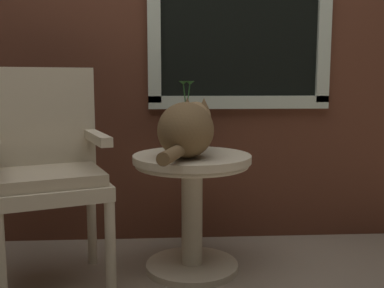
{
  "coord_description": "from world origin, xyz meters",
  "views": [
    {
      "loc": [
        -0.07,
        -1.86,
        0.9
      ],
      "look_at": [
        0.06,
        0.23,
        0.6
      ],
      "focal_mm": 43.13,
      "sensor_mm": 36.0,
      "label": 1
    }
  ],
  "objects": [
    {
      "name": "back_wall",
      "position": [
        0.01,
        0.69,
        1.3
      ],
      "size": [
        4.0,
        0.07,
        2.6
      ],
      "color": "#562D1E",
      "rests_on": "ground_plane"
    },
    {
      "name": "wicker_chair",
      "position": [
        -0.58,
        0.14,
        0.53
      ],
      "size": [
        0.58,
        0.56,
        0.95
      ],
      "color": "beige",
      "rests_on": "ground_plane"
    },
    {
      "name": "wicker_side_table",
      "position": [
        0.06,
        0.23,
        0.38
      ],
      "size": [
        0.55,
        0.55,
        0.55
      ],
      "color": "beige",
      "rests_on": "ground_plane"
    },
    {
      "name": "cat",
      "position": [
        0.03,
        0.16,
        0.68
      ],
      "size": [
        0.32,
        0.57,
        0.26
      ],
      "color": "brown",
      "rests_on": "wicker_side_table"
    },
    {
      "name": "pewter_vase_with_ivy",
      "position": [
        0.04,
        0.38,
        0.65
      ],
      "size": [
        0.13,
        0.13,
        0.34
      ],
      "color": "slate",
      "rests_on": "wicker_side_table"
    }
  ]
}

